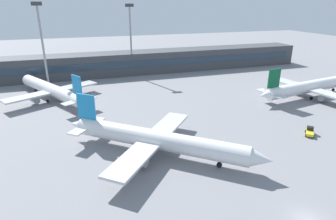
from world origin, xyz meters
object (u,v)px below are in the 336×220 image
(airplane_mid, at_px, (310,87))
(floodlight_tower_west, at_px, (42,41))
(baggage_tug_yellow, at_px, (310,132))
(floodlight_tower_east, at_px, (131,36))
(airplane_far, at_px, (51,90))
(airplane_near, at_px, (159,140))

(airplane_mid, distance_m, floodlight_tower_west, 88.59)
(baggage_tug_yellow, height_order, floodlight_tower_west, floodlight_tower_west)
(baggage_tug_yellow, bearing_deg, floodlight_tower_east, 111.60)
(airplane_mid, height_order, floodlight_tower_west, floodlight_tower_west)
(airplane_mid, distance_m, floodlight_tower_east, 67.77)
(airplane_far, xyz_separation_m, floodlight_tower_west, (-1.43, 11.86, 13.32))
(airplane_far, distance_m, floodlight_tower_east, 39.73)
(airplane_far, height_order, baggage_tug_yellow, airplane_far)
(airplane_mid, bearing_deg, floodlight_tower_east, 136.85)
(airplane_mid, relative_size, airplane_far, 1.14)
(floodlight_tower_east, bearing_deg, floodlight_tower_west, -161.87)
(floodlight_tower_west, bearing_deg, airplane_near, -67.47)
(airplane_near, xyz_separation_m, floodlight_tower_east, (8.49, 66.29, 12.88))
(airplane_mid, relative_size, floodlight_tower_west, 1.51)
(airplane_mid, bearing_deg, airplane_near, -159.98)
(airplane_near, distance_m, airplane_mid, 60.71)
(airplane_mid, distance_m, baggage_tug_yellow, 31.53)
(airplane_far, xyz_separation_m, floodlight_tower_east, (30.26, 22.23, 12.97))
(airplane_mid, height_order, floodlight_tower_east, floodlight_tower_east)
(airplane_near, bearing_deg, airplane_mid, 20.02)
(airplane_mid, bearing_deg, floodlight_tower_west, 156.35)
(airplane_near, distance_m, baggage_tug_yellow, 35.76)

